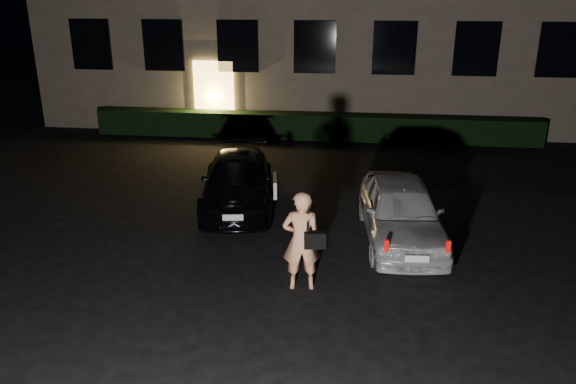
# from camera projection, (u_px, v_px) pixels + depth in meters

# --- Properties ---
(ground) EXTENTS (80.00, 80.00, 0.00)m
(ground) POSITION_uv_depth(u_px,v_px,m) (261.00, 294.00, 9.41)
(ground) COLOR black
(ground) RESTS_ON ground
(hedge) EXTENTS (15.00, 0.70, 0.85)m
(hedge) POSITION_uv_depth(u_px,v_px,m) (313.00, 126.00, 19.06)
(hedge) COLOR black
(hedge) RESTS_ON ground
(sedan) EXTENTS (2.22, 4.16, 1.15)m
(sedan) POSITION_uv_depth(u_px,v_px,m) (238.00, 181.00, 13.17)
(sedan) COLOR black
(sedan) RESTS_ON ground
(hatch) EXTENTS (1.81, 3.82, 1.26)m
(hatch) POSITION_uv_depth(u_px,v_px,m) (401.00, 211.00, 11.25)
(hatch) COLOR silver
(hatch) RESTS_ON ground
(man) EXTENTS (0.77, 0.51, 1.76)m
(man) POSITION_uv_depth(u_px,v_px,m) (302.00, 240.00, 9.34)
(man) COLOR #F39E6F
(man) RESTS_ON ground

